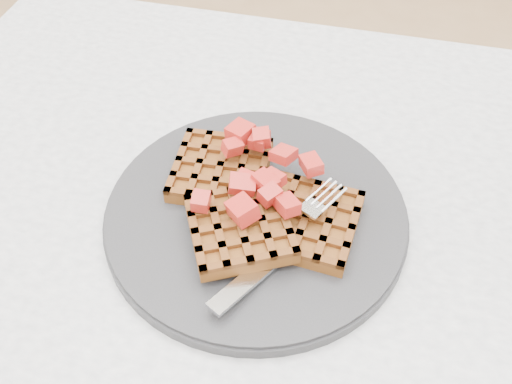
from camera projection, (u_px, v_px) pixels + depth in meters
table at (395, 343)px, 0.60m from camera, size 1.20×0.80×0.75m
plate at (256, 214)px, 0.56m from camera, size 0.29×0.29×0.02m
waffles at (255, 204)px, 0.54m from camera, size 0.19×0.18×0.03m
strawberry_pile at (256, 182)px, 0.52m from camera, size 0.15×0.15×0.02m
fork at (289, 243)px, 0.51m from camera, size 0.11×0.17×0.02m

